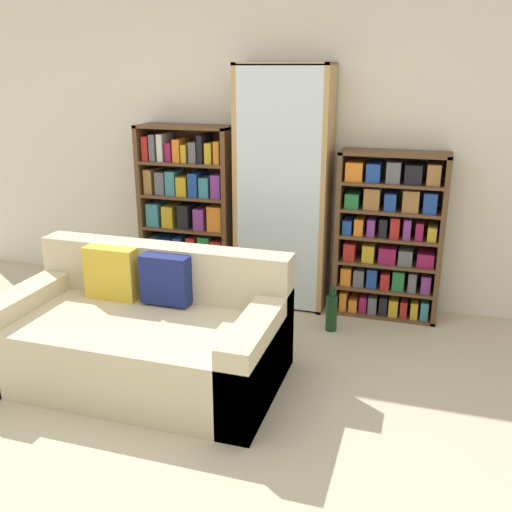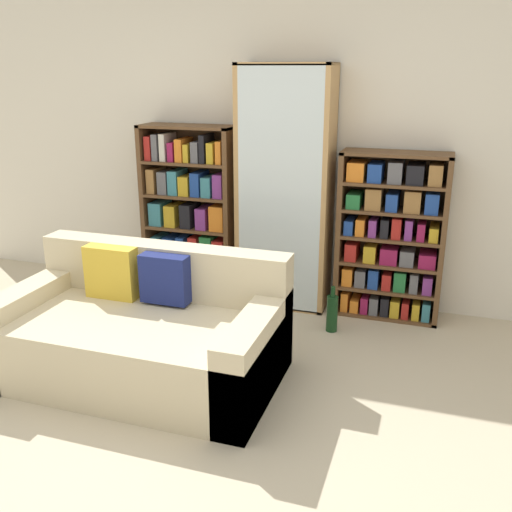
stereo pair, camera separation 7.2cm
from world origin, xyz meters
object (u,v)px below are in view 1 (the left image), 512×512
couch (143,335)px  display_cabinet (284,191)px  wine_bottle (332,312)px  bookshelf_right (389,237)px  bookshelf_left (188,213)px

couch → display_cabinet: size_ratio=0.91×
wine_bottle → couch: bearing=-136.0°
bookshelf_right → wine_bottle: bookshelf_right is taller
bookshelf_left → bookshelf_right: bearing=0.0°
couch → bookshelf_right: (1.42, 1.48, 0.37)m
couch → bookshelf_right: bearing=46.2°
couch → wine_bottle: (1.06, 1.02, -0.13)m
bookshelf_left → wine_bottle: size_ratio=4.06×
bookshelf_left → display_cabinet: (0.86, -0.02, 0.26)m
couch → display_cabinet: 1.71m
display_cabinet → wine_bottle: 1.07m
couch → wine_bottle: couch is taller
couch → bookshelf_left: 1.57m
bookshelf_left → wine_bottle: 1.55m
bookshelf_right → couch: bearing=-133.8°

